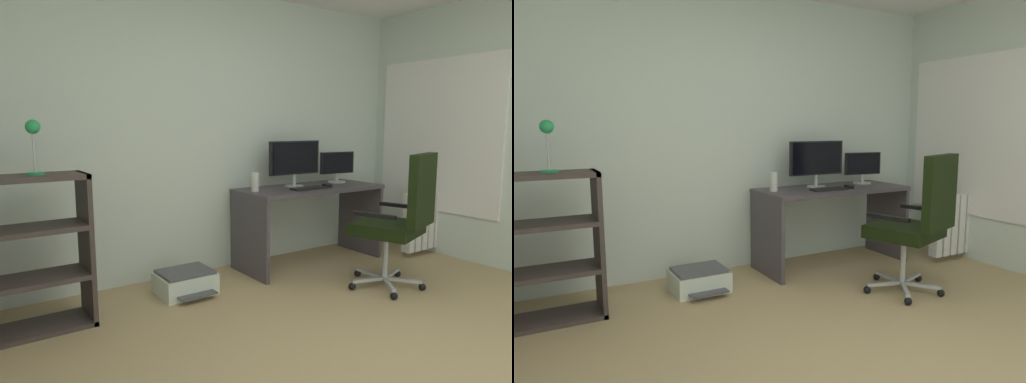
% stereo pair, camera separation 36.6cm
% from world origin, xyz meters
% --- Properties ---
extents(wall_back, '(4.80, 0.10, 2.53)m').
position_xyz_m(wall_back, '(0.00, 2.37, 1.26)').
color(wall_back, silver).
rests_on(wall_back, ground).
extents(window_pane, '(0.01, 1.29, 1.47)m').
position_xyz_m(window_pane, '(2.39, 1.50, 1.23)').
color(window_pane, white).
extents(window_frame, '(0.02, 1.37, 1.55)m').
position_xyz_m(window_frame, '(2.39, 1.50, 1.23)').
color(window_frame, white).
extents(desk, '(1.44, 0.60, 0.75)m').
position_xyz_m(desk, '(1.05, 1.95, 0.55)').
color(desk, '#484148').
rests_on(desk, ground).
extents(monitor_main, '(0.57, 0.18, 0.44)m').
position_xyz_m(monitor_main, '(0.94, 2.04, 1.01)').
color(monitor_main, '#B2B5B7').
rests_on(monitor_main, desk).
extents(monitor_secondary, '(0.40, 0.18, 0.31)m').
position_xyz_m(monitor_secondary, '(1.50, 2.04, 0.93)').
color(monitor_secondary, '#B2B5B7').
rests_on(monitor_secondary, desk).
extents(keyboard, '(0.35, 0.15, 0.02)m').
position_xyz_m(keyboard, '(0.92, 1.81, 0.76)').
color(keyboard, black).
rests_on(keyboard, desk).
extents(computer_mouse, '(0.09, 0.11, 0.03)m').
position_xyz_m(computer_mouse, '(1.15, 1.81, 0.77)').
color(computer_mouse, black).
rests_on(computer_mouse, desk).
extents(desktop_speaker, '(0.07, 0.07, 0.17)m').
position_xyz_m(desktop_speaker, '(0.45, 1.99, 0.84)').
color(desktop_speaker, silver).
rests_on(desktop_speaker, desk).
extents(office_chair, '(0.66, 0.70, 1.12)m').
position_xyz_m(office_chair, '(1.17, 0.97, 0.61)').
color(office_chair, '#B7BABC').
rests_on(office_chair, ground).
extents(desk_lamp, '(0.11, 0.11, 0.35)m').
position_xyz_m(desk_lamp, '(-1.36, 1.81, 1.27)').
color(desk_lamp, '#27A058').
rests_on(desk_lamp, bookshelf).
extents(printer, '(0.44, 0.43, 0.19)m').
position_xyz_m(printer, '(-0.31, 1.87, 0.09)').
color(printer, silver).
rests_on(printer, ground).
extents(radiator, '(0.70, 0.10, 0.60)m').
position_xyz_m(radiator, '(2.30, 1.50, 0.36)').
color(radiator, white).
rests_on(radiator, ground).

